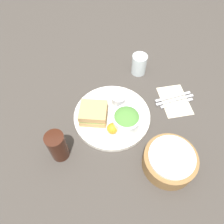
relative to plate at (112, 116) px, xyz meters
name	(u,v)px	position (x,y,z in m)	size (l,w,h in m)	color
ground_plane	(112,117)	(0.00, 0.00, -0.01)	(4.00, 4.00, 0.00)	#3D3833
plate	(112,116)	(0.00, 0.00, 0.00)	(0.31, 0.31, 0.02)	white
sandwich	(93,114)	(0.07, 0.00, 0.04)	(0.12, 0.12, 0.06)	tan
salad_bowl	(126,119)	(-0.05, 0.05, 0.04)	(0.11, 0.11, 0.07)	white
dressing_cup	(118,99)	(-0.04, -0.06, 0.03)	(0.06, 0.06, 0.04)	#B7B7BC
orange_wedge	(112,128)	(0.01, 0.07, 0.03)	(0.04, 0.04, 0.04)	orange
drink_glass	(58,146)	(0.21, 0.12, 0.06)	(0.07, 0.07, 0.13)	#38190F
bread_basket	(170,161)	(-0.16, 0.23, 0.03)	(0.18, 0.18, 0.08)	olive
napkin	(175,101)	(-0.28, -0.03, -0.01)	(0.11, 0.16, 0.00)	beige
fork	(173,97)	(-0.28, -0.05, 0.00)	(0.16, 0.01, 0.01)	#B2B2B7
knife	(175,100)	(-0.28, -0.03, 0.00)	(0.17, 0.01, 0.01)	#B2B2B7
spoon	(177,103)	(-0.28, -0.02, 0.00)	(0.15, 0.01, 0.01)	#B2B2B7
water_glass	(139,64)	(-0.17, -0.23, 0.04)	(0.07, 0.07, 0.09)	silver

